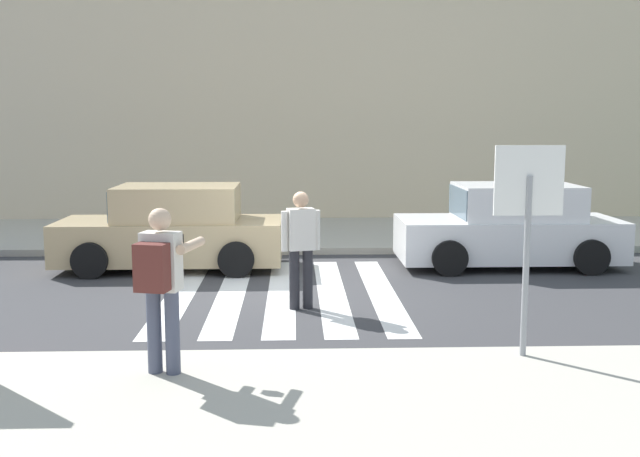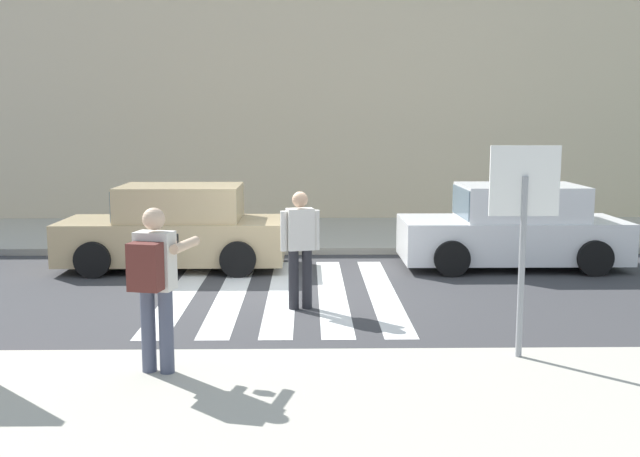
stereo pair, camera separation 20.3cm
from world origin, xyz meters
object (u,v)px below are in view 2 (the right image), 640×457
pedestrian_crossing (300,243)px  parked_car_tan (176,229)px  photographer_with_backpack (154,276)px  parked_car_white (513,229)px  stop_sign (524,205)px

pedestrian_crossing → parked_car_tan: (-2.34, 3.11, -0.25)m
photographer_with_backpack → parked_car_tan: bearing=98.0°
photographer_with_backpack → pedestrian_crossing: (1.46, 3.19, -0.19)m
photographer_with_backpack → parked_car_tan: size_ratio=0.42×
parked_car_white → stop_sign: bearing=-104.7°
parked_car_tan → stop_sign: bearing=-50.4°
photographer_with_backpack → pedestrian_crossing: size_ratio=1.00×
parked_car_tan → parked_car_white: (6.31, -0.00, 0.00)m
stop_sign → parked_car_white: bearing=75.3°
photographer_with_backpack → pedestrian_crossing: photographer_with_backpack is taller
stop_sign → parked_car_white: 6.10m
photographer_with_backpack → parked_car_tan: photographer_with_backpack is taller
parked_car_tan → photographer_with_backpack: bearing=-82.0°
stop_sign → parked_car_tan: stop_sign is taller
photographer_with_backpack → pedestrian_crossing: bearing=65.4°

